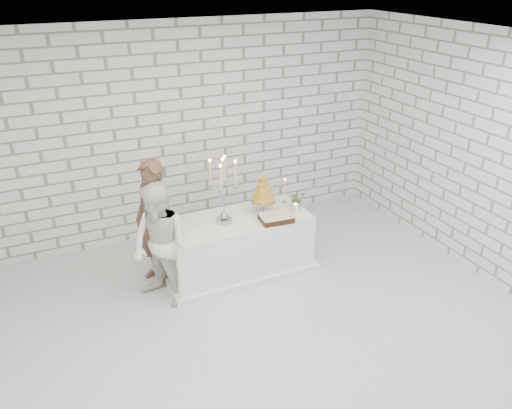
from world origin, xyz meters
name	(u,v)px	position (x,y,z in m)	size (l,w,h in m)	color
ground	(259,324)	(0.00, 0.00, 0.00)	(6.00, 5.00, 0.01)	silver
ceiling	(260,44)	(0.00, 0.00, 3.00)	(6.00, 5.00, 0.01)	white
wall_back	(183,132)	(0.00, 2.50, 1.50)	(6.00, 0.01, 3.00)	white
wall_front	(442,369)	(0.00, -2.50, 1.50)	(6.00, 0.01, 3.00)	white
wall_right	(484,158)	(3.00, 0.00, 1.50)	(0.01, 5.00, 3.00)	white
cake_table	(238,245)	(0.23, 1.12, 0.38)	(1.80, 0.80, 0.75)	white
groom	(154,224)	(-0.78, 1.32, 0.80)	(0.59, 0.38, 1.60)	brown
bride	(160,246)	(-0.83, 0.86, 0.74)	(0.72, 0.56, 1.48)	white
candelabra	(223,191)	(0.04, 1.09, 1.17)	(0.34, 0.34, 0.84)	#A3A3AE
croquembouche	(263,193)	(0.60, 1.16, 1.00)	(0.33, 0.33, 0.51)	olive
chocolate_cake	(276,218)	(0.63, 0.86, 0.79)	(0.39, 0.28, 0.08)	black
pillar_candle	(295,209)	(0.96, 0.95, 0.81)	(0.08, 0.08, 0.12)	white
extra_taper	(285,191)	(0.98, 1.29, 0.91)	(0.06, 0.06, 0.32)	beige
flowers	(297,199)	(1.04, 1.08, 0.87)	(0.21, 0.18, 0.23)	#638447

